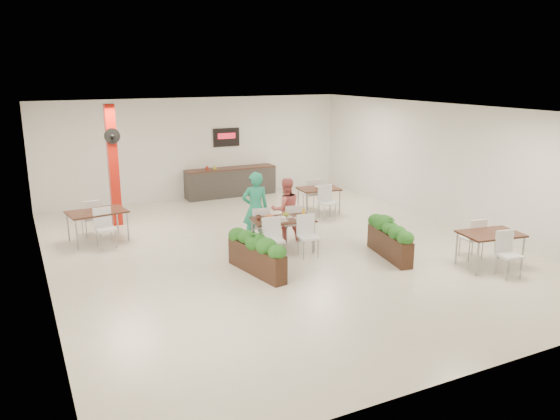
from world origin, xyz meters
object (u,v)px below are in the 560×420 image
object	(u,v)px
side_table_c	(490,238)
diner_woman	(286,210)
service_counter	(231,181)
main_table	(283,224)
planter_left	(256,250)
red_column	(113,164)
planter_right	(390,236)
diner_man	(255,209)
side_table_a	(97,216)
side_table_b	(319,192)

from	to	relation	value
side_table_c	diner_woman	bearing A→B (deg)	138.68
service_counter	main_table	size ratio (longest dim) A/B	1.67
main_table	planter_left	size ratio (longest dim) A/B	0.99
red_column	service_counter	size ratio (longest dim) A/B	1.07
diner_woman	planter_left	distance (m)	2.36
planter_right	diner_woman	bearing A→B (deg)	124.63
main_table	diner_man	world-z (taller)	diner_man
planter_right	side_table_a	world-z (taller)	planter_right
planter_right	side_table_b	distance (m)	4.03
diner_man	side_table_a	xyz separation A→B (m)	(-3.31, 1.95, -0.24)
main_table	diner_woman	distance (m)	0.78
service_counter	diner_woman	bearing A→B (deg)	-96.32
diner_man	diner_woman	bearing A→B (deg)	-170.82
service_counter	side_table_c	bearing A→B (deg)	-74.39
planter_left	side_table_a	size ratio (longest dim) A/B	1.09
side_table_b	diner_man	bearing A→B (deg)	-139.76
main_table	side_table_a	distance (m)	4.52
diner_man	planter_left	bearing A→B (deg)	75.80
main_table	diner_man	xyz separation A→B (m)	(-0.39, 0.65, 0.24)
service_counter	planter_right	distance (m)	7.31
main_table	diner_man	size ratio (longest dim) A/B	1.02
service_counter	side_table_a	distance (m)	5.64
planter_left	diner_man	bearing A→B (deg)	66.61
red_column	service_counter	bearing A→B (deg)	25.00
service_counter	diner_man	size ratio (longest dim) A/B	1.70
red_column	side_table_b	distance (m)	5.71
planter_left	planter_right	distance (m)	3.07
side_table_c	side_table_a	bearing A→B (deg)	150.91
side_table_a	side_table_b	distance (m)	6.12
main_table	side_table_c	distance (m)	4.48
side_table_a	side_table_b	xyz separation A→B (m)	(6.12, -0.10, -0.01)
diner_woman	planter_right	world-z (taller)	diner_woman
red_column	service_counter	world-z (taller)	red_column
red_column	service_counter	xyz separation A→B (m)	(4.00, 1.86, -1.15)
red_column	diner_man	bearing A→B (deg)	-50.89
side_table_a	side_table_c	xyz separation A→B (m)	(7.10, -5.52, -0.01)
planter_left	main_table	bearing A→B (deg)	43.74
diner_woman	side_table_b	distance (m)	2.74
diner_man	planter_right	distance (m)	3.16
service_counter	diner_woman	world-z (taller)	service_counter
main_table	side_table_b	distance (m)	3.48
main_table	side_table_b	world-z (taller)	same
red_column	service_counter	distance (m)	4.56
planter_left	side_table_c	world-z (taller)	planter_left
side_table_b	planter_left	bearing A→B (deg)	-127.84
main_table	service_counter	bearing A→B (deg)	80.38
service_counter	planter_right	bearing A→B (deg)	-82.77
main_table	planter_left	bearing A→B (deg)	-136.26
diner_woman	planter_left	bearing A→B (deg)	57.53
diner_woman	side_table_c	xyz separation A→B (m)	(2.99, -3.57, -0.14)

